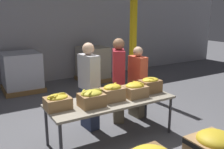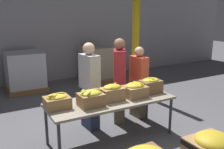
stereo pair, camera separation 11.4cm
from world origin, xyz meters
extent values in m
plane|color=slate|center=(0.00, 0.00, 0.00)|extent=(30.00, 30.00, 0.00)
cube|color=#A8A8AD|center=(0.00, 4.46, 2.00)|extent=(16.00, 0.08, 4.00)
cube|color=#9E937F|center=(0.00, 0.00, 0.72)|extent=(2.25, 0.84, 0.04)
cylinder|color=#38383D|center=(-1.07, -0.36, 0.35)|extent=(0.05, 0.05, 0.70)
cylinder|color=#38383D|center=(1.07, -0.36, 0.35)|extent=(0.05, 0.05, 0.70)
cylinder|color=#38383D|center=(-1.07, 0.36, 0.35)|extent=(0.05, 0.05, 0.70)
cylinder|color=#38383D|center=(1.07, 0.36, 0.35)|extent=(0.05, 0.05, 0.70)
cube|color=#A37A4C|center=(-0.94, 0.09, 0.83)|extent=(0.40, 0.32, 0.18)
ellipsoid|color=yellow|center=(-0.94, 0.09, 0.93)|extent=(0.33, 0.27, 0.09)
ellipsoid|color=yellow|center=(-0.97, 0.05, 0.97)|extent=(0.14, 0.15, 0.05)
ellipsoid|color=yellow|center=(-1.02, 0.04, 0.97)|extent=(0.14, 0.06, 0.05)
ellipsoid|color=yellow|center=(-0.98, 0.04, 0.96)|extent=(0.22, 0.11, 0.04)
ellipsoid|color=yellow|center=(-0.87, 0.10, 0.97)|extent=(0.16, 0.07, 0.05)
cube|color=#A37A4C|center=(-0.43, -0.09, 0.85)|extent=(0.40, 0.32, 0.21)
ellipsoid|color=gold|center=(-0.43, -0.09, 0.96)|extent=(0.36, 0.29, 0.10)
ellipsoid|color=gold|center=(-0.52, 0.01, 0.99)|extent=(0.13, 0.15, 0.05)
ellipsoid|color=gold|center=(-0.52, -0.07, 0.99)|extent=(0.20, 0.15, 0.04)
ellipsoid|color=gold|center=(-0.49, -0.17, 1.00)|extent=(0.17, 0.17, 0.04)
ellipsoid|color=gold|center=(-0.31, -0.07, 1.00)|extent=(0.16, 0.14, 0.04)
cube|color=tan|center=(0.00, -0.04, 0.85)|extent=(0.40, 0.26, 0.23)
ellipsoid|color=gold|center=(0.00, -0.04, 0.98)|extent=(0.33, 0.24, 0.11)
ellipsoid|color=gold|center=(0.02, -0.03, 1.00)|extent=(0.16, 0.20, 0.05)
ellipsoid|color=gold|center=(0.00, -0.09, 1.00)|extent=(0.18, 0.13, 0.05)
ellipsoid|color=gold|center=(0.08, 0.03, 1.01)|extent=(0.17, 0.16, 0.04)
cube|color=tan|center=(0.46, -0.06, 0.84)|extent=(0.40, 0.33, 0.20)
ellipsoid|color=gold|center=(0.46, -0.06, 0.95)|extent=(0.36, 0.28, 0.11)
ellipsoid|color=gold|center=(0.53, 0.02, 0.98)|extent=(0.05, 0.20, 0.04)
ellipsoid|color=gold|center=(0.48, -0.01, 0.97)|extent=(0.12, 0.21, 0.04)
ellipsoid|color=gold|center=(0.53, -0.09, 1.00)|extent=(0.06, 0.22, 0.04)
cube|color=olive|center=(0.87, 0.01, 0.86)|extent=(0.40, 0.28, 0.23)
ellipsoid|color=yellow|center=(0.87, 0.01, 0.98)|extent=(0.34, 0.25, 0.09)
ellipsoid|color=yellow|center=(0.83, -0.02, 1.02)|extent=(0.12, 0.15, 0.05)
ellipsoid|color=yellow|center=(0.78, -0.01, 1.00)|extent=(0.05, 0.17, 0.04)
cube|color=#6B604C|center=(0.54, 0.62, 0.41)|extent=(0.38, 0.45, 0.82)
cube|color=maroon|center=(0.54, 0.62, 1.16)|extent=(0.43, 0.52, 0.68)
sphere|color=#896042|center=(0.54, 0.62, 1.62)|extent=(0.23, 0.23, 0.23)
cube|color=#6B604C|center=(1.00, 0.60, 0.36)|extent=(0.22, 0.36, 0.73)
cube|color=#EA5B3D|center=(1.00, 0.60, 1.03)|extent=(0.23, 0.43, 0.60)
sphere|color=#DBAD89|center=(1.00, 0.60, 1.43)|extent=(0.21, 0.21, 0.21)
cube|color=#2D3856|center=(-0.14, 0.61, 0.40)|extent=(0.25, 0.40, 0.80)
cube|color=#B2B2B7|center=(-0.14, 0.61, 1.13)|extent=(0.27, 0.48, 0.66)
sphere|color=#DBAD89|center=(-0.14, 0.61, 1.58)|extent=(0.23, 0.23, 0.23)
cube|color=black|center=(0.59, -1.70, 0.54)|extent=(0.60, 0.60, 0.07)
ellipsoid|color=gold|center=(0.59, -1.70, 0.61)|extent=(0.50, 0.50, 0.21)
cube|color=yellow|center=(1.87, 2.00, 2.00)|extent=(0.14, 0.14, 4.00)
cube|color=olive|center=(1.48, 3.71, 0.07)|extent=(0.97, 0.97, 0.13)
cube|color=#A39984|center=(1.48, 3.71, 0.63)|extent=(0.89, 0.89, 1.00)
cube|color=olive|center=(-0.77, 3.79, 0.07)|extent=(1.10, 1.10, 0.13)
cube|color=silver|center=(-0.77, 3.79, 0.63)|extent=(1.01, 1.01, 0.99)
camera|label=1|loc=(-2.09, -3.55, 2.23)|focal=40.00mm
camera|label=2|loc=(-1.99, -3.60, 2.23)|focal=40.00mm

